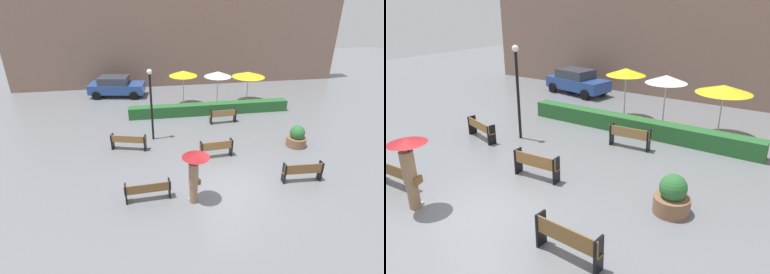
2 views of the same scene
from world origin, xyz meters
The scene contains 15 objects.
ground_plane centered at (0.00, 0.00, 0.00)m, with size 60.00×60.00×0.00m, color slate.
bench_back_row centered at (1.51, 6.77, 0.53)m, with size 1.74×0.50×0.88m.
bench_near_left centered at (-3.42, -0.39, 0.49)m, with size 1.87×0.46×0.82m.
bench_far_left centered at (-4.29, 4.09, 0.51)m, with size 1.89×0.82×0.84m.
bench_mid_center centered at (0.09, 2.59, 0.53)m, with size 1.70×0.48×0.90m.
bench_near_right centered at (3.30, -0.14, 0.54)m, with size 1.79×0.41×0.91m.
pedestrian_with_umbrella centered at (-1.60, -0.77, 1.45)m, with size 1.07×1.07×2.18m.
planter_pot centered at (4.61, 3.09, 0.50)m, with size 1.04×1.04×1.17m.
lamp_post centered at (-2.96, 5.14, 2.44)m, with size 0.28×0.28×3.99m.
patio_umbrella_yellow centered at (-0.52, 10.33, 2.36)m, with size 1.97×1.97×2.54m.
patio_umbrella_white centered at (1.80, 9.69, 2.37)m, with size 1.89×1.89×2.55m.
patio_umbrella_yellow_far centered at (4.18, 10.21, 2.12)m, with size 2.36×2.36×2.30m.
hedge_strip centered at (0.99, 8.40, 0.37)m, with size 10.77×0.70×0.74m, color #28602D.
building_facade centered at (0.00, 16.00, 4.12)m, with size 28.00×1.20×8.25m, color #846656.
parked_car centered at (-5.41, 13.28, 0.82)m, with size 4.43×2.52×1.57m.
Camera 2 is at (7.21, -5.57, 5.58)m, focal length 33.13 mm.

